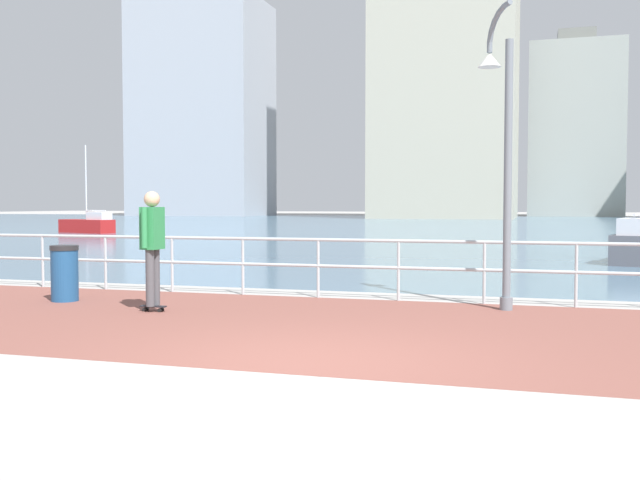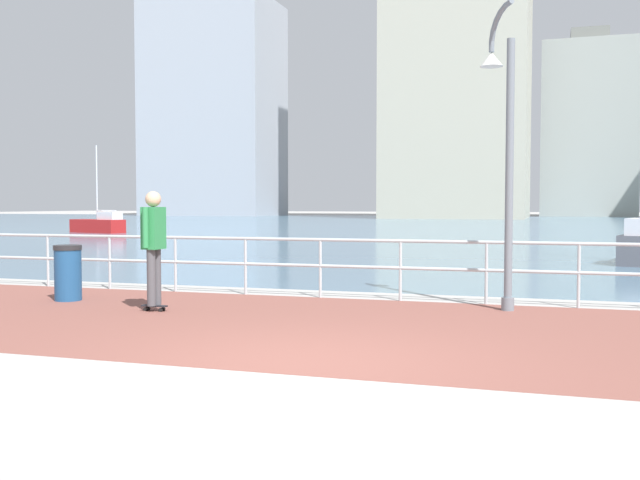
% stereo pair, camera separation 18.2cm
% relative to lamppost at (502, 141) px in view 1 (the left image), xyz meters
% --- Properties ---
extents(ground, '(220.00, 220.00, 0.00)m').
position_rel_lamppost_xyz_m(ground, '(-1.67, 35.44, -2.58)').
color(ground, '#ADAAA5').
extents(brick_paving, '(28.00, 5.52, 0.01)m').
position_rel_lamppost_xyz_m(brick_paving, '(-1.67, -2.30, -2.58)').
color(brick_paving, brown).
rests_on(brick_paving, ground).
extents(harbor_water, '(180.00, 88.00, 0.00)m').
position_rel_lamppost_xyz_m(harbor_water, '(-1.67, 45.46, -2.58)').
color(harbor_water, slate).
rests_on(harbor_water, ground).
extents(waterfront_railing, '(25.25, 0.06, 1.03)m').
position_rel_lamppost_xyz_m(waterfront_railing, '(-1.67, 0.46, -1.87)').
color(waterfront_railing, '#B2BCC1').
rests_on(waterfront_railing, ground).
extents(lamppost, '(0.59, 0.72, 4.67)m').
position_rel_lamppost_xyz_m(lamppost, '(0.00, 0.00, 0.00)').
color(lamppost, slate).
rests_on(lamppost, ground).
extents(skateboarder, '(0.40, 0.55, 1.80)m').
position_rel_lamppost_xyz_m(skateboarder, '(-4.97, -1.82, -1.49)').
color(skateboarder, black).
rests_on(skateboarder, ground).
extents(trash_bin, '(0.46, 0.46, 0.93)m').
position_rel_lamppost_xyz_m(trash_bin, '(-6.97, -1.20, -2.11)').
color(trash_bin, navy).
rests_on(trash_bin, ground).
extents(sailboat_white, '(3.67, 1.99, 4.93)m').
position_rel_lamppost_xyz_m(sailboat_white, '(-23.74, 23.96, -2.11)').
color(sailboat_white, '#B21E1E').
rests_on(sailboat_white, ground).
extents(tower_beige, '(15.83, 16.72, 47.80)m').
position_rel_lamppost_xyz_m(tower_beige, '(-9.96, 75.43, 20.49)').
color(tower_beige, '#B2AD99').
rests_on(tower_beige, ground).
extents(tower_concrete, '(17.86, 12.34, 31.89)m').
position_rel_lamppost_xyz_m(tower_concrete, '(-45.36, 83.15, 12.54)').
color(tower_concrete, '#A3A8B2').
rests_on(tower_concrete, ground).
extents(tower_steel, '(12.00, 10.41, 24.81)m').
position_rel_lamppost_xyz_m(tower_steel, '(5.03, 92.90, 9.00)').
color(tower_steel, '#939993').
rests_on(tower_steel, ground).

